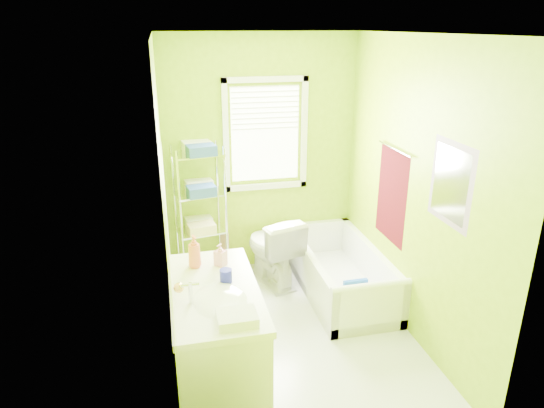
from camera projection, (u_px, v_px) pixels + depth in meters
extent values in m
plane|color=silver|center=(294.00, 335.00, 4.43)|extent=(2.90, 2.90, 0.00)
cube|color=#80A608|center=(261.00, 157.00, 5.30)|extent=(2.10, 0.04, 2.60)
cube|color=#80A608|center=(367.00, 290.00, 2.65)|extent=(2.10, 0.04, 2.60)
cube|color=#80A608|center=(166.00, 212.00, 3.75)|extent=(0.04, 2.90, 2.60)
cube|color=#80A608|center=(413.00, 192.00, 4.19)|extent=(0.04, 2.90, 2.60)
cube|color=white|center=(299.00, 33.00, 3.52)|extent=(2.10, 2.90, 0.04)
cube|color=white|center=(265.00, 134.00, 5.21)|extent=(0.74, 0.01, 1.01)
cube|color=white|center=(266.00, 186.00, 5.40)|extent=(0.92, 0.05, 0.06)
cube|color=white|center=(265.00, 79.00, 4.99)|extent=(0.92, 0.05, 0.06)
cube|color=white|center=(226.00, 137.00, 5.10)|extent=(0.06, 0.05, 1.22)
cube|color=white|center=(304.00, 133.00, 5.28)|extent=(0.06, 0.05, 1.22)
cube|color=white|center=(266.00, 108.00, 5.09)|extent=(0.72, 0.02, 0.50)
cube|color=white|center=(175.00, 315.00, 2.95)|extent=(0.02, 0.80, 2.00)
sphere|color=gold|center=(179.00, 288.00, 3.26)|extent=(0.07, 0.07, 0.07)
cube|color=#45080C|center=(392.00, 195.00, 4.56)|extent=(0.02, 0.58, 0.90)
cylinder|color=silver|center=(394.00, 149.00, 4.40)|extent=(0.02, 0.62, 0.02)
cube|color=#CC5972|center=(451.00, 184.00, 3.60)|extent=(0.02, 0.54, 0.64)
cube|color=white|center=(450.00, 184.00, 3.60)|extent=(0.01, 0.44, 0.54)
cube|color=white|center=(339.00, 286.00, 5.14)|extent=(0.75, 1.61, 0.11)
cube|color=white|center=(309.00, 274.00, 5.00)|extent=(0.08, 1.61, 0.48)
cube|color=white|center=(370.00, 267.00, 5.14)|extent=(0.08, 1.61, 0.48)
cube|color=white|center=(370.00, 310.00, 4.37)|extent=(0.75, 0.08, 0.48)
cube|color=white|center=(317.00, 241.00, 5.77)|extent=(0.75, 0.08, 0.48)
cylinder|color=white|center=(372.00, 287.00, 4.29)|extent=(0.75, 0.08, 0.08)
cylinder|color=blue|center=(360.00, 307.00, 4.60)|extent=(0.34, 0.34, 0.06)
cylinder|color=yellow|center=(360.00, 302.00, 4.58)|extent=(0.32, 0.32, 0.05)
cube|color=blue|center=(355.00, 290.00, 4.68)|extent=(0.24, 0.04, 0.22)
imported|color=white|center=(272.00, 249.00, 5.21)|extent=(0.63, 0.86, 0.79)
cube|color=silver|center=(217.00, 345.00, 3.59)|extent=(0.59, 1.18, 0.86)
cube|color=white|center=(214.00, 291.00, 3.43)|extent=(0.62, 1.21, 0.05)
ellipsoid|color=white|center=(220.00, 303.00, 3.29)|extent=(0.41, 0.53, 0.14)
cylinder|color=silver|center=(191.00, 294.00, 3.22)|extent=(0.03, 0.03, 0.16)
cylinder|color=silver|center=(190.00, 285.00, 3.19)|extent=(0.12, 0.02, 0.02)
imported|color=#EC6B45|center=(194.00, 251.00, 3.68)|extent=(0.13, 0.13, 0.26)
imported|color=pink|center=(220.00, 254.00, 3.73)|extent=(0.11, 0.11, 0.18)
cylinder|color=#191BA6|center=(226.00, 276.00, 3.49)|extent=(0.09, 0.09, 0.10)
cube|color=white|center=(237.00, 318.00, 3.02)|extent=(0.25, 0.20, 0.06)
cylinder|color=silver|center=(181.00, 223.00, 4.95)|extent=(0.02, 0.02, 1.51)
cylinder|color=silver|center=(175.00, 213.00, 5.21)|extent=(0.02, 0.02, 1.51)
cylinder|color=silver|center=(226.00, 216.00, 5.12)|extent=(0.02, 0.02, 1.51)
cylinder|color=silver|center=(219.00, 207.00, 5.38)|extent=(0.02, 0.02, 1.51)
cube|color=silver|center=(204.00, 266.00, 5.38)|extent=(0.54, 0.39, 0.02)
cube|color=silver|center=(202.00, 231.00, 5.23)|extent=(0.54, 0.39, 0.02)
cube|color=silver|center=(200.00, 194.00, 5.08)|extent=(0.54, 0.39, 0.02)
cube|color=silver|center=(197.00, 154.00, 4.93)|extent=(0.54, 0.39, 0.02)
cube|color=#2B509B|center=(201.00, 150.00, 4.84)|extent=(0.31, 0.23, 0.10)
cube|color=white|center=(196.00, 146.00, 5.02)|extent=(0.31, 0.23, 0.10)
cube|color=#2B509B|center=(201.00, 191.00, 4.98)|extent=(0.31, 0.23, 0.10)
cube|color=white|center=(199.00, 185.00, 5.17)|extent=(0.31, 0.23, 0.10)
cube|color=beige|center=(202.00, 228.00, 5.14)|extent=(0.31, 0.23, 0.10)
cube|color=white|center=(198.00, 222.00, 5.32)|extent=(0.31, 0.23, 0.10)
cube|color=pink|center=(225.00, 249.00, 5.41)|extent=(0.07, 0.27, 0.47)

